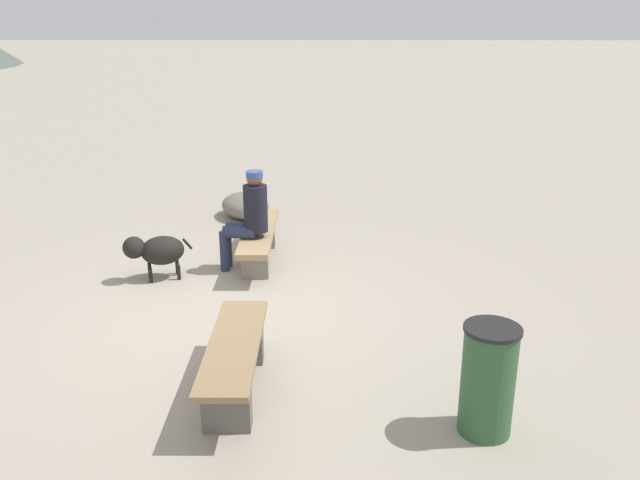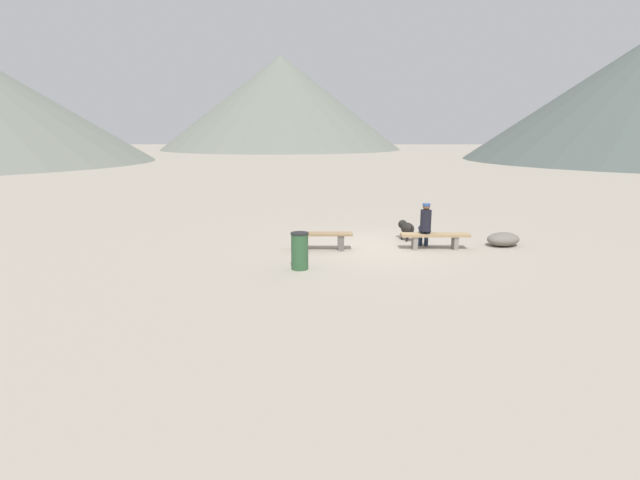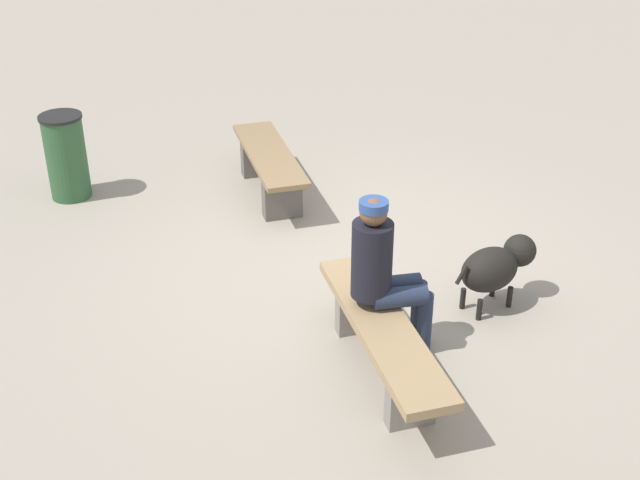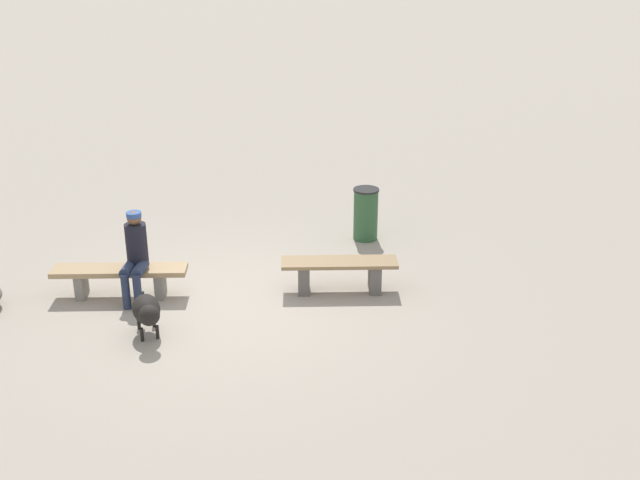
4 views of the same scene
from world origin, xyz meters
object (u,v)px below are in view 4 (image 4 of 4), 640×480
(trash_bin, at_px, (366,214))
(seated_person, at_px, (135,252))
(bench_left, at_px, (339,271))
(bench_right, at_px, (120,275))
(dog, at_px, (147,311))

(trash_bin, bearing_deg, seated_person, 33.21)
(bench_left, xyz_separation_m, seated_person, (2.77, 0.21, 0.40))
(bench_right, height_order, dog, dog)
(dog, bearing_deg, bench_right, -170.81)
(bench_left, bearing_deg, dog, 26.86)
(trash_bin, bearing_deg, bench_right, 30.13)
(seated_person, xyz_separation_m, dog, (-0.33, 1.06, -0.33))
(bench_left, height_order, bench_right, bench_left)
(bench_left, distance_m, seated_person, 2.81)
(bench_right, distance_m, seated_person, 0.47)
(bench_left, bearing_deg, bench_right, 1.70)
(dog, xyz_separation_m, trash_bin, (-2.94, -3.20, 0.07))
(bench_right, height_order, seated_person, seated_person)
(bench_left, xyz_separation_m, bench_right, (3.03, 0.12, 0.02))
(bench_left, height_order, seated_person, seated_person)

